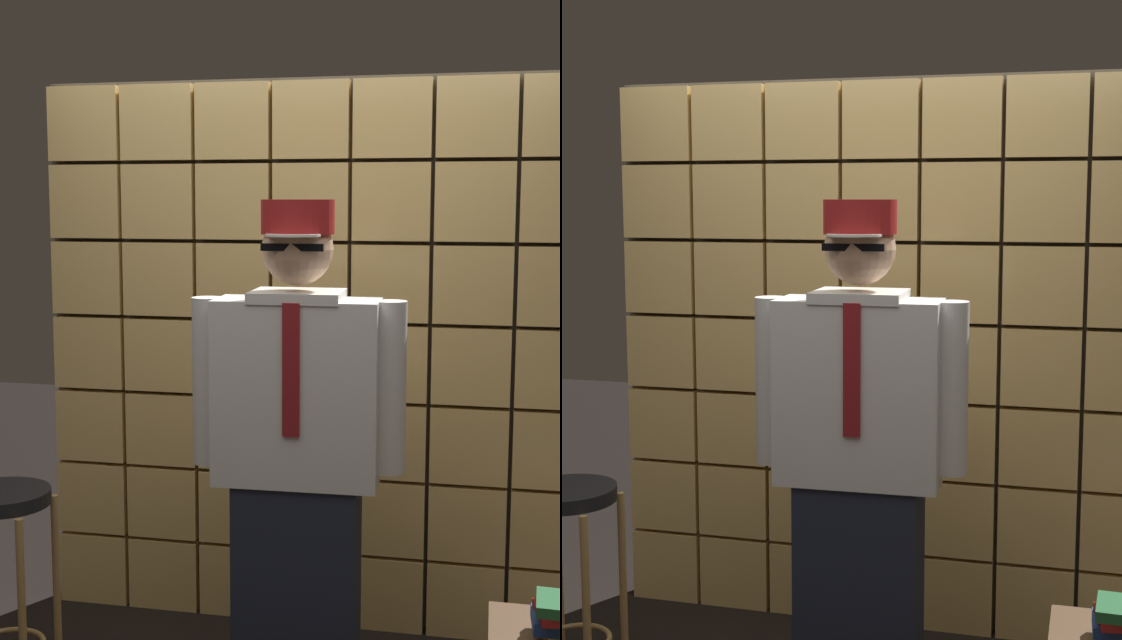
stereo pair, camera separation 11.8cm
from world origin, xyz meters
TOP-DOWN VIEW (x-y plane):
  - glass_block_wall at (0.00, 1.31)m, footprint 2.35×0.10m
  - standing_person at (0.11, 0.46)m, footprint 0.73×0.31m
  - bar_stool at (-0.92, 0.33)m, footprint 0.34×0.34m

SIDE VIEW (x-z plane):
  - bar_stool at x=-0.92m, z-range 0.20..1.02m
  - standing_person at x=0.11m, z-range 0.04..1.87m
  - glass_block_wall at x=0.00m, z-range -0.02..2.33m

